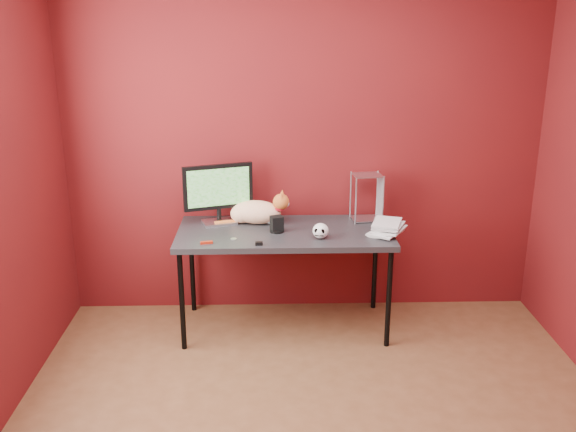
{
  "coord_description": "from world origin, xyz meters",
  "views": [
    {
      "loc": [
        -0.25,
        -2.88,
        2.23
      ],
      "look_at": [
        -0.13,
        1.15,
        0.93
      ],
      "focal_mm": 40.0,
      "sensor_mm": 36.0,
      "label": 1
    }
  ],
  "objects_px": {
    "skull_mug": "(321,231)",
    "cat": "(257,212)",
    "desk": "(285,237)",
    "monitor": "(218,191)",
    "speaker": "(277,225)",
    "book_stack": "(378,162)"
  },
  "relations": [
    {
      "from": "monitor",
      "to": "skull_mug",
      "type": "bearing_deg",
      "value": -43.9
    },
    {
      "from": "cat",
      "to": "book_stack",
      "type": "xyz_separation_m",
      "value": [
        0.83,
        -0.2,
        0.41
      ]
    },
    {
      "from": "speaker",
      "to": "book_stack",
      "type": "bearing_deg",
      "value": -19.14
    },
    {
      "from": "speaker",
      "to": "cat",
      "type": "bearing_deg",
      "value": 107.38
    },
    {
      "from": "desk",
      "to": "cat",
      "type": "bearing_deg",
      "value": 139.97
    },
    {
      "from": "monitor",
      "to": "cat",
      "type": "distance_m",
      "value": 0.31
    },
    {
      "from": "desk",
      "to": "monitor",
      "type": "bearing_deg",
      "value": 159.82
    },
    {
      "from": "monitor",
      "to": "cat",
      "type": "relative_size",
      "value": 0.91
    },
    {
      "from": "cat",
      "to": "speaker",
      "type": "relative_size",
      "value": 4.73
    },
    {
      "from": "monitor",
      "to": "skull_mug",
      "type": "relative_size",
      "value": 4.3
    },
    {
      "from": "desk",
      "to": "monitor",
      "type": "xyz_separation_m",
      "value": [
        -0.47,
        0.17,
        0.29
      ]
    },
    {
      "from": "skull_mug",
      "to": "speaker",
      "type": "xyz_separation_m",
      "value": [
        -0.29,
        0.14,
        -0.0
      ]
    },
    {
      "from": "book_stack",
      "to": "monitor",
      "type": "bearing_deg",
      "value": 169.28
    },
    {
      "from": "desk",
      "to": "monitor",
      "type": "relative_size",
      "value": 3.07
    },
    {
      "from": "monitor",
      "to": "speaker",
      "type": "distance_m",
      "value": 0.5
    },
    {
      "from": "monitor",
      "to": "book_stack",
      "type": "height_order",
      "value": "book_stack"
    },
    {
      "from": "desk",
      "to": "cat",
      "type": "xyz_separation_m",
      "value": [
        -0.2,
        0.17,
        0.14
      ]
    },
    {
      "from": "cat",
      "to": "speaker",
      "type": "height_order",
      "value": "cat"
    },
    {
      "from": "cat",
      "to": "desk",
      "type": "bearing_deg",
      "value": -30.58
    },
    {
      "from": "cat",
      "to": "skull_mug",
      "type": "height_order",
      "value": "cat"
    },
    {
      "from": "skull_mug",
      "to": "book_stack",
      "type": "bearing_deg",
      "value": 34.13
    },
    {
      "from": "skull_mug",
      "to": "cat",
      "type": "bearing_deg",
      "value": 157.42
    }
  ]
}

